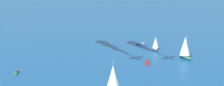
% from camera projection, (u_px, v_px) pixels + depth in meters
% --- Properties ---
extents(ground_plane, '(2000.00, 2000.00, 0.00)m').
position_uv_depth(ground_plane, '(113.00, 83.00, 161.07)').
color(ground_plane, navy).
extents(motorboat_far_port, '(4.34, 4.73, 1.48)m').
position_uv_depth(motorboat_far_port, '(16.00, 73.00, 172.70)').
color(motorboat_far_port, '#33704C').
rests_on(motorboat_far_port, ground_plane).
extents(motorboat_far_stbd, '(4.70, 4.93, 1.57)m').
position_uv_depth(motorboat_far_stbd, '(141.00, 44.00, 223.49)').
color(motorboat_far_stbd, '#23478C').
rests_on(motorboat_far_stbd, ground_plane).
extents(sailboat_offshore, '(5.67, 9.56, 12.03)m').
position_uv_depth(sailboat_offshore, '(185.00, 47.00, 195.83)').
color(sailboat_offshore, '#33704C').
rests_on(sailboat_offshore, ground_plane).
extents(sailboat_trailing, '(5.26, 5.89, 7.98)m').
position_uv_depth(sailboat_trailing, '(156.00, 43.00, 211.91)').
color(sailboat_trailing, '#9E9993').
rests_on(sailboat_trailing, ground_plane).
extents(motorboat_mid_cluster, '(5.43, 6.19, 1.91)m').
position_uv_depth(motorboat_mid_cluster, '(147.00, 63.00, 187.65)').
color(motorboat_mid_cluster, '#B21E1E').
rests_on(motorboat_mid_cluster, ground_plane).
extents(sailboat_outer_ring_a, '(8.57, 10.51, 13.74)m').
position_uv_depth(sailboat_outer_ring_a, '(113.00, 81.00, 144.21)').
color(sailboat_outer_ring_a, '#23478C').
rests_on(sailboat_outer_ring_a, ground_plane).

